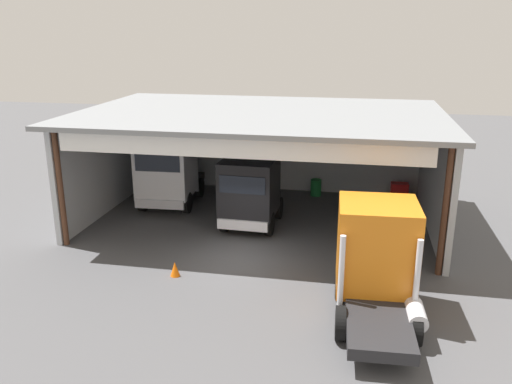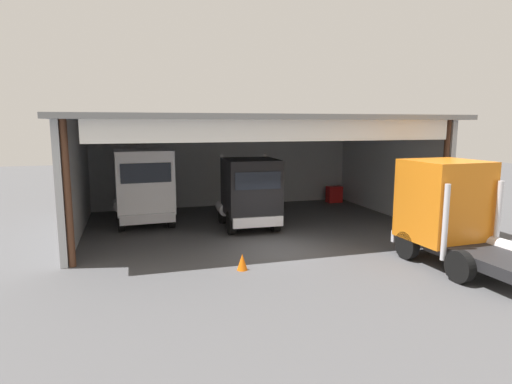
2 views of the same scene
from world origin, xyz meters
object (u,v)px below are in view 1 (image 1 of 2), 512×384
Objects in this scene: tool_cart at (399,192)px; truck_black_center_bay at (250,191)px; oil_drum at (316,187)px; traffic_cone at (175,269)px; truck_orange_left_bay at (377,259)px; truck_white_center_right_bay at (168,170)px.

truck_black_center_bay is at bearing -143.34° from tool_cart.
oil_drum is 0.90× the size of tool_cart.
truck_orange_left_bay is at bearing -9.87° from traffic_cone.
truck_white_center_right_bay is at bearing -165.05° from tool_cart.
truck_white_center_right_bay reaches higher than traffic_cone.
truck_white_center_right_bay is 9.76× the size of traffic_cone.
truck_white_center_right_bay is 8.09m from oil_drum.
truck_black_center_bay reaches higher than oil_drum.
truck_orange_left_bay reaches higher than traffic_cone.
truck_black_center_bay is 5.18× the size of oil_drum.
traffic_cone is at bearing 167.55° from truck_orange_left_bay.
truck_black_center_bay is 8.78m from tool_cart.
oil_drum is (2.57, 5.40, -1.32)m from truck_black_center_bay.
tool_cart is (1.54, 11.88, -1.37)m from truck_orange_left_bay.
oil_drum is at bearing -113.51° from truck_black_center_bay.
truck_orange_left_bay is at bearing -97.40° from tool_cart.
traffic_cone is (-8.73, -10.63, -0.22)m from tool_cart.
traffic_cone is (2.91, -7.52, -1.65)m from truck_white_center_right_bay.
oil_drum is 1.61× the size of traffic_cone.
tool_cart is at bearing 80.02° from truck_orange_left_bay.
truck_black_center_bay reaches higher than tool_cart.
tool_cart reaches higher than oil_drum.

